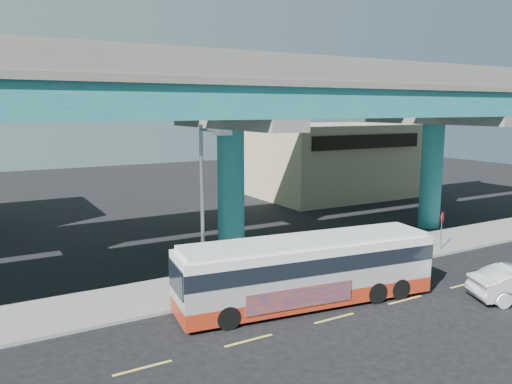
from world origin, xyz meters
TOP-DOWN VIEW (x-y plane):
  - ground at (0.00, 0.00)m, footprint 120.00×120.00m
  - sidewalk at (0.00, 5.50)m, footprint 70.00×4.00m
  - lane_markings at (-0.00, -0.30)m, footprint 58.00×0.12m
  - viaduct at (-0.00, 9.11)m, footprint 52.00×12.40m
  - building_beige at (18.00, 22.98)m, footprint 14.00×10.23m
  - transit_bus at (-0.09, 1.52)m, footprint 11.78×3.91m
  - street_lamp at (-3.91, 3.44)m, footprint 0.50×2.50m
  - stop_sign at (11.57, 4.18)m, footprint 0.63×0.34m

SIDE VIEW (x-z plane):
  - ground at x=0.00m, z-range 0.00..0.00m
  - lane_markings at x=0.00m, z-range 0.00..0.01m
  - sidewalk at x=0.00m, z-range 0.00..0.15m
  - transit_bus at x=-0.09m, z-range 0.14..3.11m
  - stop_sign at x=11.57m, z-range 0.63..2.93m
  - building_beige at x=18.00m, z-range 0.01..7.01m
  - street_lamp at x=-3.91m, z-range 1.30..8.96m
  - viaduct at x=0.00m, z-range 3.29..14.99m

